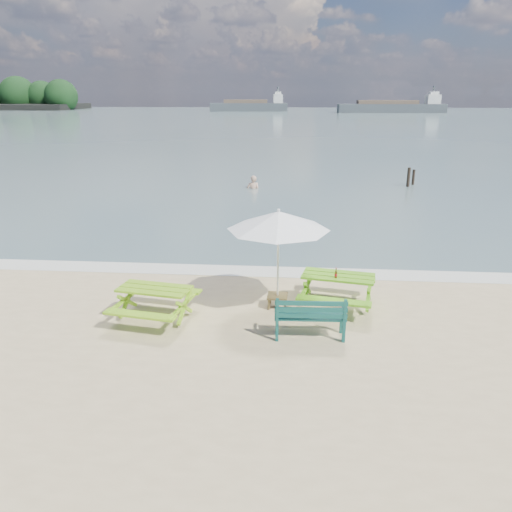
# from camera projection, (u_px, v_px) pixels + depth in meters

# --- Properties ---
(sea) EXTENTS (300.00, 300.00, 0.00)m
(sea) POSITION_uv_depth(u_px,v_px,m) (296.00, 120.00, 90.46)
(sea) COLOR slate
(sea) RESTS_ON ground
(foam_strip) EXTENTS (22.00, 0.90, 0.01)m
(foam_strip) POSITION_uv_depth(u_px,v_px,m) (278.00, 272.00, 14.36)
(foam_strip) COLOR silver
(foam_strip) RESTS_ON ground
(picnic_table_left) EXTENTS (1.89, 2.04, 0.77)m
(picnic_table_left) POSITION_uv_depth(u_px,v_px,m) (155.00, 304.00, 11.28)
(picnic_table_left) COLOR #79B11A
(picnic_table_left) RESTS_ON ground
(picnic_table_right) EXTENTS (2.01, 2.16, 0.81)m
(picnic_table_right) POSITION_uv_depth(u_px,v_px,m) (337.00, 291.00, 11.96)
(picnic_table_right) COLOR #5DA318
(picnic_table_right) RESTS_ON ground
(park_bench) EXTENTS (1.50, 0.57, 0.91)m
(park_bench) POSITION_uv_depth(u_px,v_px,m) (310.00, 324.00, 10.49)
(park_bench) COLOR #10423D
(park_bench) RESTS_ON ground
(side_table) EXTENTS (0.49, 0.49, 0.31)m
(side_table) POSITION_uv_depth(u_px,v_px,m) (277.00, 301.00, 11.99)
(side_table) COLOR brown
(side_table) RESTS_ON ground
(patio_umbrella) EXTENTS (2.46, 2.46, 2.36)m
(patio_umbrella) POSITION_uv_depth(u_px,v_px,m) (279.00, 221.00, 11.37)
(patio_umbrella) COLOR silver
(patio_umbrella) RESTS_ON ground
(beer_bottle) EXTENTS (0.06, 0.06, 0.25)m
(beer_bottle) POSITION_uv_depth(u_px,v_px,m) (336.00, 275.00, 11.62)
(beer_bottle) COLOR #954F15
(beer_bottle) RESTS_ON picnic_table_right
(swimmer) EXTENTS (0.74, 0.54, 1.89)m
(swimmer) POSITION_uv_depth(u_px,v_px,m) (253.00, 193.00, 26.91)
(swimmer) COLOR tan
(swimmer) RESTS_ON ground
(mooring_pilings) EXTENTS (0.56, 0.76, 1.24)m
(mooring_pilings) POSITION_uv_depth(u_px,v_px,m) (410.00, 179.00, 27.42)
(mooring_pilings) COLOR black
(mooring_pilings) RESTS_ON ground
(cargo_ships) EXTENTS (147.06, 17.70, 4.40)m
(cargo_ships) POSITION_uv_depth(u_px,v_px,m) (511.00, 108.00, 124.26)
(cargo_ships) COLOR #3B4246
(cargo_ships) RESTS_ON ground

